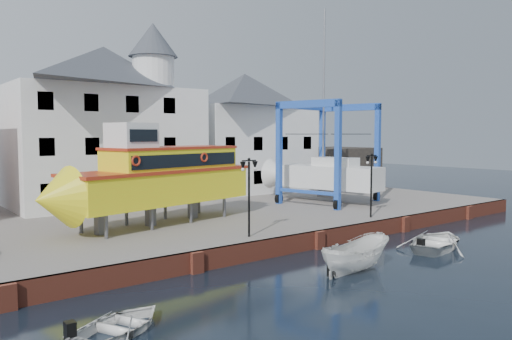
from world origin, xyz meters
TOP-DOWN VIEW (x-y plane):
  - ground at (0.00, 0.00)m, footprint 140.00×140.00m
  - hardstanding at (0.00, 11.00)m, footprint 44.00×22.00m
  - quay_wall at (-0.00, 0.10)m, footprint 44.00×0.47m
  - building_white_main at (-4.87, 18.39)m, footprint 14.00×8.30m
  - building_white_right at (9.00, 19.00)m, footprint 12.00×8.00m
  - shed_dark at (19.00, 17.00)m, footprint 8.00×7.00m
  - lamp_post_left at (-4.00, 1.20)m, footprint 1.12×0.32m
  - lamp_post_right at (6.00, 1.20)m, footprint 1.12×0.32m
  - tour_boat at (-6.64, 7.37)m, footprint 14.33×6.24m
  - travel_lift at (8.95, 8.88)m, footprint 8.17×10.42m
  - motorboat_a at (-1.99, -4.42)m, footprint 4.61×2.02m
  - motorboat_b at (5.39, -4.04)m, footprint 5.92×4.95m
  - motorboat_d at (-13.57, -4.50)m, footprint 4.39×3.89m

SIDE VIEW (x-z plane):
  - ground at x=0.00m, z-range 0.00..0.00m
  - motorboat_a at x=-1.99m, z-range -0.87..0.87m
  - motorboat_b at x=5.39m, z-range -0.53..0.53m
  - motorboat_d at x=-13.57m, z-range -0.38..0.38m
  - hardstanding at x=0.00m, z-range 0.00..1.00m
  - quay_wall at x=0.00m, z-range 0.00..1.00m
  - shed_dark at x=19.00m, z-range 1.00..5.00m
  - travel_lift at x=8.95m, z-range -4.09..11.17m
  - tour_boat at x=-6.64m, z-range 0.83..6.90m
  - lamp_post_left at x=-4.00m, z-range 2.07..6.27m
  - lamp_post_right at x=6.00m, z-range 2.07..6.27m
  - building_white_right at x=9.00m, z-range 1.00..12.20m
  - building_white_main at x=-4.87m, z-range 0.34..14.34m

